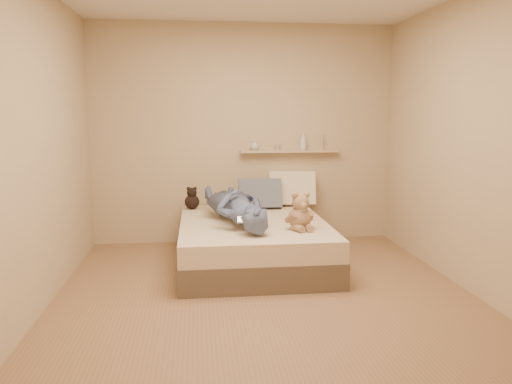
{
  "coord_description": "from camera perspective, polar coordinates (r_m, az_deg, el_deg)",
  "views": [
    {
      "loc": [
        -0.56,
        -4.09,
        1.56
      ],
      "look_at": [
        0.0,
        0.65,
        0.8
      ],
      "focal_mm": 35.0,
      "sensor_mm": 36.0,
      "label": 1
    }
  ],
  "objects": [
    {
      "name": "shelf_bottles",
      "position": [
        6.02,
        3.18,
        5.6
      ],
      "size": [
        0.9,
        0.11,
        0.21
      ],
      "color": "silver",
      "rests_on": "wall_shelf"
    },
    {
      "name": "bed",
      "position": [
        5.22,
        -0.36,
        -5.77
      ],
      "size": [
        1.5,
        1.9,
        0.45
      ],
      "color": "brown",
      "rests_on": "floor"
    },
    {
      "name": "teddy_bear",
      "position": [
        4.79,
        5.08,
        -2.52
      ],
      "size": [
        0.3,
        0.3,
        0.37
      ],
      "color": "#A8785C",
      "rests_on": "bed"
    },
    {
      "name": "dark_plush",
      "position": [
        5.83,
        -7.33,
        -0.85
      ],
      "size": [
        0.17,
        0.17,
        0.26
      ],
      "color": "black",
      "rests_on": "bed"
    },
    {
      "name": "pillow_grey",
      "position": [
        5.83,
        0.46,
        -0.22
      ],
      "size": [
        0.51,
        0.27,
        0.37
      ],
      "primitive_type": "cube",
      "rotation": [
        -0.36,
        0.0,
        -0.03
      ],
      "color": "slate",
      "rests_on": "bed"
    },
    {
      "name": "pillow_cream",
      "position": [
        6.02,
        4.15,
        0.35
      ],
      "size": [
        0.58,
        0.34,
        0.43
      ],
      "primitive_type": "cube",
      "rotation": [
        -0.33,
        0.0,
        -0.11
      ],
      "color": "beige",
      "rests_on": "bed"
    },
    {
      "name": "room",
      "position": [
        4.13,
        1.06,
        5.44
      ],
      "size": [
        3.8,
        3.8,
        3.8
      ],
      "color": "olive",
      "rests_on": "ground"
    },
    {
      "name": "wall_shelf",
      "position": [
        6.04,
        3.87,
        4.68
      ],
      "size": [
        1.2,
        0.12,
        0.03
      ],
      "primitive_type": "cube",
      "color": "tan",
      "rests_on": "wall_back"
    },
    {
      "name": "person",
      "position": [
        5.1,
        -2.35,
        -1.53
      ],
      "size": [
        0.81,
        1.53,
        0.35
      ],
      "primitive_type": "imported",
      "rotation": [
        0.0,
        0.0,
        3.34
      ],
      "color": "slate",
      "rests_on": "bed"
    },
    {
      "name": "game_console",
      "position": [
        4.58,
        -1.15,
        -3.18
      ],
      "size": [
        0.16,
        0.09,
        0.05
      ],
      "color": "silver",
      "rests_on": "bed"
    }
  ]
}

